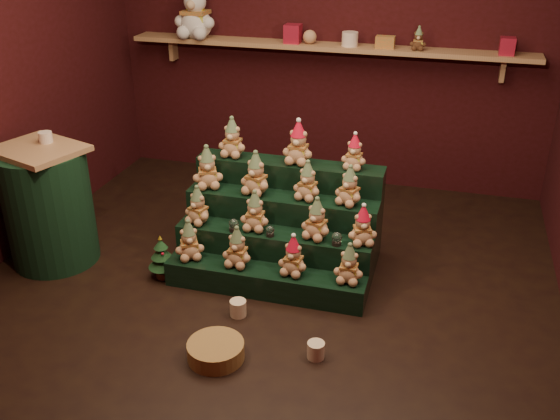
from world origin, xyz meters
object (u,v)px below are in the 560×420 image
(side_table, at_px, (49,206))
(white_bear, at_px, (195,7))
(wicker_basket, at_px, (216,351))
(brown_bear, at_px, (418,39))
(snow_globe_a, at_px, (234,225))
(mug_left, at_px, (238,308))
(snow_globe_c, at_px, (337,239))
(snow_globe_b, at_px, (270,231))
(riser_tier_front, at_px, (265,281))
(mug_right, at_px, (316,350))
(mini_christmas_tree, at_px, (162,257))

(side_table, distance_m, white_bear, 2.29)
(wicker_basket, bearing_deg, brown_bear, 72.68)
(snow_globe_a, relative_size, mug_left, 0.86)
(snow_globe_a, xyz_separation_m, snow_globe_c, (0.73, -0.00, 0.00))
(snow_globe_c, distance_m, brown_bear, 2.08)
(brown_bear, bearing_deg, snow_globe_b, -115.54)
(side_table, distance_m, brown_bear, 3.24)
(side_table, relative_size, brown_bear, 4.74)
(snow_globe_c, relative_size, brown_bear, 0.49)
(riser_tier_front, height_order, snow_globe_a, snow_globe_a)
(riser_tier_front, relative_size, white_bear, 2.57)
(snow_globe_a, height_order, snow_globe_c, same)
(mug_right, bearing_deg, mug_left, 154.43)
(snow_globe_b, distance_m, white_bear, 2.47)
(brown_bear, bearing_deg, side_table, -143.51)
(riser_tier_front, relative_size, mug_right, 13.39)
(snow_globe_c, xyz_separation_m, wicker_basket, (-0.54, -0.91, -0.35))
(snow_globe_b, bearing_deg, mug_left, -100.23)
(side_table, distance_m, wicker_basket, 1.79)
(snow_globe_a, height_order, snow_globe_b, snow_globe_a)
(mini_christmas_tree, relative_size, wicker_basket, 1.01)
(snow_globe_a, bearing_deg, mug_left, -68.48)
(mug_right, bearing_deg, snow_globe_a, 135.92)
(snow_globe_c, height_order, mug_right, snow_globe_c)
(snow_globe_b, distance_m, side_table, 1.65)
(wicker_basket, bearing_deg, riser_tier_front, 84.29)
(side_table, bearing_deg, brown_bear, 57.09)
(mug_right, distance_m, brown_bear, 2.89)
(wicker_basket, relative_size, white_bear, 0.62)
(snow_globe_b, bearing_deg, snow_globe_c, -0.00)
(mug_left, bearing_deg, riser_tier_front, 73.58)
(mini_christmas_tree, xyz_separation_m, white_bear, (-0.47, 1.96, 1.43))
(snow_globe_c, bearing_deg, white_bear, 133.42)
(snow_globe_c, distance_m, side_table, 2.12)
(snow_globe_b, height_order, white_bear, white_bear)
(snow_globe_b, height_order, snow_globe_c, snow_globe_c)
(snow_globe_c, height_order, wicker_basket, snow_globe_c)
(snow_globe_a, distance_m, wicker_basket, 0.99)
(riser_tier_front, xyz_separation_m, brown_bear, (0.77, 1.95, 1.33))
(side_table, relative_size, mug_left, 8.29)
(side_table, bearing_deg, white_bear, 96.19)
(wicker_basket, bearing_deg, mug_right, 16.23)
(mug_left, relative_size, brown_bear, 0.57)
(side_table, bearing_deg, mug_right, 2.90)
(snow_globe_a, xyz_separation_m, mug_left, (0.18, -0.46, -0.35))
(snow_globe_c, bearing_deg, mug_left, -139.97)
(side_table, distance_m, mug_right, 2.26)
(snow_globe_b, distance_m, snow_globe_c, 0.47)
(riser_tier_front, height_order, wicker_basket, riser_tier_front)
(mini_christmas_tree, relative_size, mug_left, 3.15)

